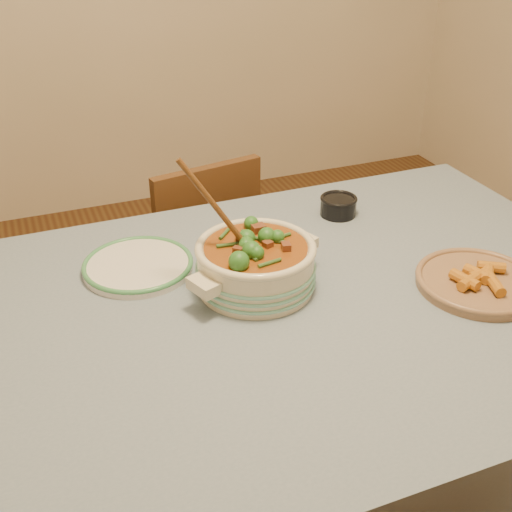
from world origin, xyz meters
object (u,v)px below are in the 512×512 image
Objects in this scene: fried_plate at (478,280)px; dining_table at (276,338)px; chair_far at (197,251)px; stew_casserole at (256,261)px; white_plate at (138,265)px; condiment_bowl at (338,205)px.

dining_table is at bearing 166.99° from fried_plate.
stew_casserole is at bearing 74.28° from chair_far.
chair_far is (0.05, 0.80, -0.21)m from dining_table.
stew_casserole is 0.51m from fried_plate.
chair_far is (0.07, 0.72, -0.37)m from stew_casserole.
dining_table is 5.55× the size of white_plate.
dining_table is 0.48m from fried_plate.
stew_casserole is at bearing 158.21° from fried_plate.
condiment_bowl is (0.58, 0.08, 0.02)m from white_plate.
chair_far is at bearing 86.31° from dining_table.
fried_plate is (0.45, -0.10, 0.11)m from dining_table.
dining_table is 0.18m from stew_casserole.
white_plate is (-0.23, 0.17, -0.06)m from stew_casserole.
condiment_bowl reaches higher than fried_plate.
dining_table is 0.49m from condiment_bowl.
chair_far is (-0.40, 0.91, -0.32)m from fried_plate.
condiment_bowl is (0.33, 0.34, 0.12)m from dining_table.
stew_casserole is at bearing -36.64° from white_plate.
stew_casserole reaches higher than chair_far.
stew_casserole is at bearing 101.43° from dining_table.
fried_plate reaches higher than chair_far.
chair_far is (0.30, 0.55, -0.32)m from white_plate.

